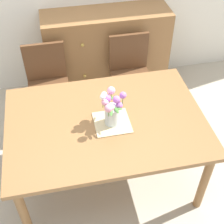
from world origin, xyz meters
name	(u,v)px	position (x,y,z in m)	size (l,w,h in m)	color
ground_plane	(107,174)	(0.00, 0.00, 0.00)	(12.00, 12.00, 0.00)	#B7AD99
dining_table	(106,127)	(0.00, 0.00, 0.66)	(1.61, 1.12, 0.74)	olive
chair_left	(48,81)	(-0.44, 0.90, 0.52)	(0.42, 0.42, 0.90)	brown
chair_right	(130,71)	(0.44, 0.90, 0.52)	(0.42, 0.42, 0.90)	brown
dresser	(107,53)	(0.26, 1.33, 0.50)	(1.40, 0.47, 1.00)	olive
placemat	(112,122)	(0.04, -0.04, 0.74)	(0.28, 0.28, 0.01)	#CCB789
flower_vase	(111,108)	(0.04, -0.03, 0.89)	(0.20, 0.24, 0.28)	silver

